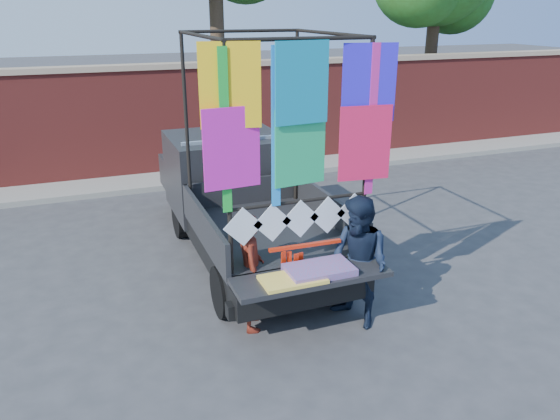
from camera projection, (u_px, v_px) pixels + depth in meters
name	position (u px, v px, depth m)	size (l,w,h in m)	color
ground	(309.00, 306.00, 7.39)	(90.00, 90.00, 0.00)	#38383A
brick_wall	(193.00, 118.00, 13.06)	(30.00, 0.45, 2.61)	maroon
curb	(202.00, 176.00, 12.89)	(30.00, 1.20, 0.12)	gray
pickup_truck	(236.00, 194.00, 9.09)	(2.22, 5.58, 3.51)	black
woman	(251.00, 272.00, 6.68)	(0.55, 0.36, 1.52)	maroon
man	(359.00, 263.00, 6.73)	(0.82, 0.64, 1.68)	#151F34
streamer_bundle	(298.00, 261.00, 6.62)	(0.93, 0.08, 0.64)	red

